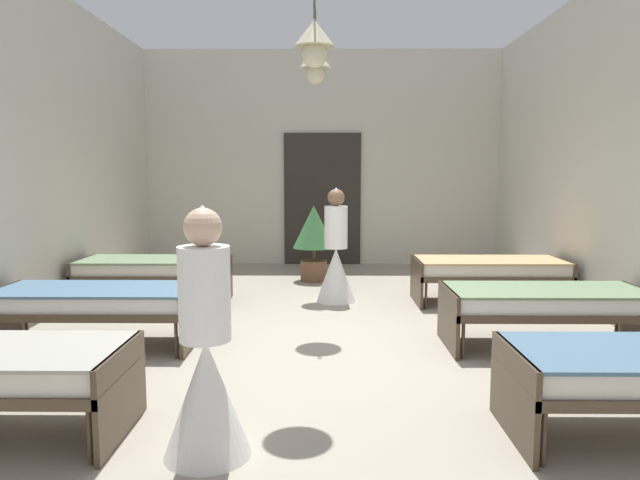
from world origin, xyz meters
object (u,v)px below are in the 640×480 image
(bed_left_row_2, at_px, (154,269))
(bed_right_row_2, at_px, (489,269))
(nurse_mid_aisle, at_px, (336,261))
(nurse_near_aisle, at_px, (206,369))
(bed_left_row_1, at_px, (95,302))
(bed_right_row_1, at_px, (546,303))
(potted_plant, at_px, (314,234))

(bed_left_row_2, xyz_separation_m, bed_right_row_2, (4.33, 0.00, 0.00))
(nurse_mid_aisle, bearing_deg, nurse_near_aisle, 31.30)
(bed_left_row_1, bearing_deg, bed_right_row_1, 0.00)
(bed_right_row_2, bearing_deg, bed_left_row_2, 180.00)
(bed_left_row_1, relative_size, nurse_near_aisle, 1.28)
(nurse_near_aisle, xyz_separation_m, nurse_mid_aisle, (0.83, 4.13, 0.00))
(bed_left_row_1, height_order, bed_right_row_2, same)
(bed_left_row_1, bearing_deg, nurse_near_aisle, -54.58)
(bed_right_row_1, bearing_deg, bed_left_row_2, 156.30)
(nurse_near_aisle, bearing_deg, bed_left_row_1, -169.29)
(bed_left_row_2, height_order, nurse_mid_aisle, nurse_mid_aisle)
(bed_left_row_1, height_order, bed_left_row_2, same)
(bed_left_row_1, height_order, bed_right_row_1, same)
(bed_right_row_1, relative_size, potted_plant, 1.61)
(bed_left_row_2, bearing_deg, nurse_near_aisle, -69.37)
(bed_left_row_2, height_order, bed_right_row_2, same)
(bed_left_row_1, relative_size, nurse_mid_aisle, 1.28)
(bed_right_row_2, relative_size, nurse_mid_aisle, 1.28)
(bed_left_row_1, xyz_separation_m, bed_left_row_2, (0.00, 1.90, 0.00))
(nurse_near_aisle, bearing_deg, potted_plant, 149.98)
(bed_right_row_1, bearing_deg, bed_right_row_2, 90.00)
(nurse_mid_aisle, bearing_deg, bed_right_row_1, 87.52)
(nurse_mid_aisle, distance_m, potted_plant, 1.50)
(bed_right_row_1, height_order, nurse_mid_aisle, nurse_mid_aisle)
(nurse_near_aisle, relative_size, nurse_mid_aisle, 1.00)
(bed_left_row_2, height_order, nurse_near_aisle, nurse_near_aisle)
(bed_left_row_1, height_order, nurse_near_aisle, nurse_near_aisle)
(bed_left_row_2, distance_m, potted_plant, 2.57)
(nurse_mid_aisle, height_order, potted_plant, nurse_mid_aisle)
(bed_right_row_1, bearing_deg, nurse_mid_aisle, 134.78)
(bed_right_row_2, bearing_deg, bed_right_row_1, -90.00)
(bed_left_row_1, height_order, potted_plant, potted_plant)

